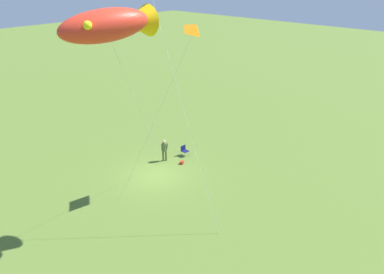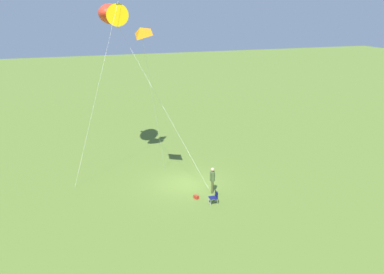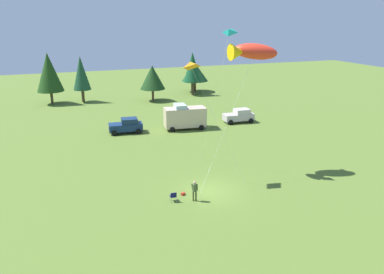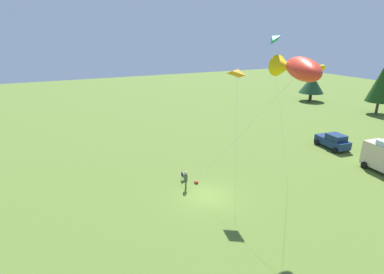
{
  "view_description": "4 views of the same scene",
  "coord_description": "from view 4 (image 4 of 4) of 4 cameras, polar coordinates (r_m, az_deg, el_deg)",
  "views": [
    {
      "loc": [
        15.17,
        17.61,
        13.45
      ],
      "look_at": [
        -3.58,
        0.15,
        1.84
      ],
      "focal_mm": 35.0,
      "sensor_mm": 36.0,
      "label": 1
    },
    {
      "loc": [
        -27.22,
        8.94,
        12.04
      ],
      "look_at": [
        -4.06,
        0.98,
        4.65
      ],
      "focal_mm": 42.0,
      "sensor_mm": 36.0,
      "label": 2
    },
    {
      "loc": [
        -11.41,
        -26.62,
        14.14
      ],
      "look_at": [
        -1.34,
        1.05,
        4.69
      ],
      "focal_mm": 35.0,
      "sensor_mm": 36.0,
      "label": 3
    },
    {
      "loc": [
        20.17,
        -11.01,
        13.26
      ],
      "look_at": [
        -1.52,
        -0.73,
        5.04
      ],
      "focal_mm": 28.0,
      "sensor_mm": 36.0,
      "label": 4
    }
  ],
  "objects": [
    {
      "name": "kite_delta_teal",
      "position": [
        22.52,
        14.96,
        17.5
      ],
      "size": [
        1.52,
        4.67,
        13.35
      ],
      "color": "teal",
      "rests_on": "ground"
    },
    {
      "name": "folding_chair",
      "position": [
        28.86,
        -1.62,
        -7.37
      ],
      "size": [
        0.51,
        0.51,
        0.82
      ],
      "rotation": [
        0.0,
        0.0,
        1.51
      ],
      "color": "#11154B",
      "rests_on": "ground"
    },
    {
      "name": "kite_large_fish",
      "position": [
        21.03,
        19.54,
        12.24
      ],
      "size": [
        9.56,
        6.28,
        12.1
      ],
      "color": "red",
      "rests_on": "ground"
    },
    {
      "name": "kite_delta_orange",
      "position": [
        25.38,
        8.73,
        12.1
      ],
      "size": [
        5.18,
        3.23,
        10.79
      ],
      "color": "orange",
      "rests_on": "ground"
    },
    {
      "name": "person_kite_flyer",
      "position": [
        27.1,
        -1.19,
        -7.95
      ],
      "size": [
        0.51,
        0.46,
        1.74
      ],
      "rotation": [
        0.0,
        0.0,
        1.1
      ],
      "color": "#454D26",
      "rests_on": "ground"
    },
    {
      "name": "ground_plane",
      "position": [
        26.53,
        2.89,
        -11.11
      ],
      "size": [
        160.0,
        160.0,
        0.0
      ],
      "primitive_type": "plane",
      "color": "#546E2A"
    },
    {
      "name": "backpack_on_grass",
      "position": [
        28.45,
        0.81,
        -8.62
      ],
      "size": [
        0.38,
        0.33,
        0.22
      ],
      "primitive_type": "cube",
      "rotation": [
        0.0,
        0.0,
        0.41
      ],
      "color": "#A62D1B",
      "rests_on": "ground"
    },
    {
      "name": "car_navy_hatch",
      "position": [
        40.47,
        25.28,
        -0.68
      ],
      "size": [
        4.35,
        2.53,
        1.89
      ],
      "rotation": [
        0.0,
        0.0,
        -0.09
      ],
      "color": "navy",
      "rests_on": "ground"
    }
  ]
}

